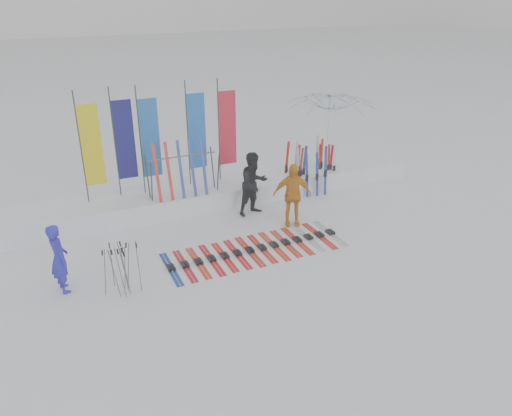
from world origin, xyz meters
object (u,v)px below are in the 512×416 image
person_black (254,184)px  tent_canopy (330,132)px  ski_rack (183,169)px  person_yellow (292,195)px  person_blue (59,258)px  ski_row (256,249)px

person_black → tent_canopy: (4.01, 2.26, 0.51)m
ski_rack → person_black: bearing=-26.6°
person_yellow → tent_canopy: 4.78m
person_yellow → ski_rack: bearing=162.0°
person_blue → person_black: (5.59, 1.95, 0.14)m
person_black → ski_row: size_ratio=0.41×
tent_canopy → ski_rack: (-5.86, -1.33, -0.08)m
person_black → person_yellow: 1.31m
ski_row → person_black: bearing=67.0°
person_black → ski_rack: (-1.85, 0.93, 0.43)m
ski_row → ski_rack: ski_rack is taller
ski_row → person_blue: bearing=178.2°
ski_row → tent_canopy: bearing=41.6°
person_black → ski_rack: 2.11m
person_blue → ski_rack: bearing=-64.2°
tent_canopy → person_black: bearing=-150.6°
person_black → person_yellow: person_black is taller
person_blue → person_black: 5.92m
person_black → ski_rack: bearing=141.3°
ski_rack → tent_canopy: bearing=12.8°
person_yellow → ski_row: 2.05m
person_blue → ski_rack: ski_rack is taller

